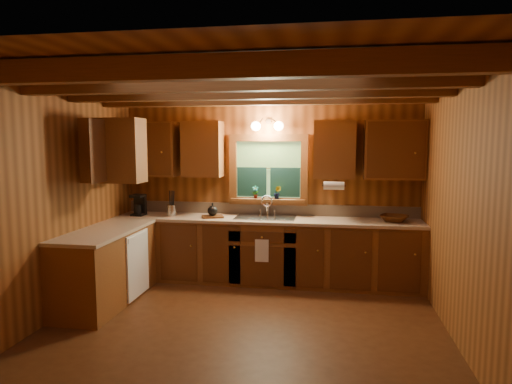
{
  "coord_description": "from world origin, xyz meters",
  "views": [
    {
      "loc": [
        0.88,
        -4.47,
        1.95
      ],
      "look_at": [
        0.0,
        0.8,
        1.35
      ],
      "focal_mm": 31.62,
      "sensor_mm": 36.0,
      "label": 1
    }
  ],
  "objects_px": {
    "sink": "(266,221)",
    "cutting_board": "(213,217)",
    "coffee_maker": "(139,205)",
    "wicker_basket": "(394,218)"
  },
  "relations": [
    {
      "from": "sink",
      "to": "cutting_board",
      "type": "relative_size",
      "value": 2.87
    },
    {
      "from": "sink",
      "to": "cutting_board",
      "type": "height_order",
      "value": "sink"
    },
    {
      "from": "wicker_basket",
      "to": "cutting_board",
      "type": "bearing_deg",
      "value": -178.36
    },
    {
      "from": "sink",
      "to": "coffee_maker",
      "type": "distance_m",
      "value": 1.83
    },
    {
      "from": "sink",
      "to": "wicker_basket",
      "type": "bearing_deg",
      "value": -0.56
    },
    {
      "from": "coffee_maker",
      "to": "cutting_board",
      "type": "distance_m",
      "value": 1.1
    },
    {
      "from": "sink",
      "to": "coffee_maker",
      "type": "relative_size",
      "value": 2.73
    },
    {
      "from": "sink",
      "to": "wicker_basket",
      "type": "height_order",
      "value": "sink"
    },
    {
      "from": "coffee_maker",
      "to": "cutting_board",
      "type": "relative_size",
      "value": 1.05
    },
    {
      "from": "coffee_maker",
      "to": "wicker_basket",
      "type": "bearing_deg",
      "value": 1.7
    }
  ]
}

